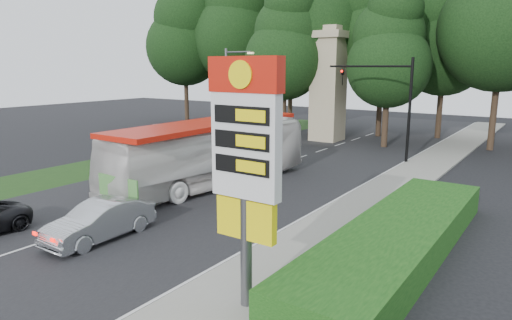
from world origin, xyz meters
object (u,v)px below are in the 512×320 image
Objects in this scene: traffic_signal_mast at (391,95)px; monument at (328,83)px; streetlight_signs at (229,93)px; sedan_silver at (100,221)px; gas_station_pylon at (246,151)px; transit_bus at (211,154)px.

traffic_signal_mast is 9.76m from monument.
sedan_silver is at bearing -65.97° from streetlight_signs.
gas_station_pylon is at bearing -51.04° from streetlight_signs.
monument is 0.77× the size of transit_bus.
traffic_signal_mast reaches higher than transit_bus.
sedan_silver is at bearing -101.25° from traffic_signal_mast.
sedan_silver is (-4.18, -21.03, -3.93)m from traffic_signal_mast.
streetlight_signs reaches higher than transit_bus.
traffic_signal_mast reaches higher than gas_station_pylon.
streetlight_signs is 21.17m from sedan_silver.
gas_station_pylon reaches higher than transit_bus.
transit_bus is at bearing -84.45° from monument.
transit_bus is at bearing -56.83° from streetlight_signs.
gas_station_pylon is at bearing -38.43° from transit_bus.
monument is 18.73m from transit_bus.
monument is 2.23× the size of sedan_silver.
gas_station_pylon is 0.68× the size of monument.
traffic_signal_mast is 21.79m from sedan_silver.
gas_station_pylon is 22.29m from traffic_signal_mast.
monument reaches higher than transit_bus.
sedan_silver is at bearing -82.62° from monument.
streetlight_signs is at bearing -171.08° from traffic_signal_mast.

